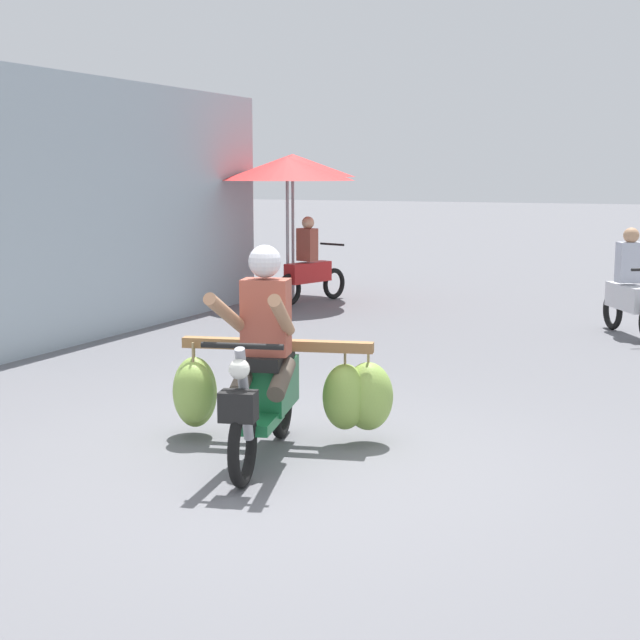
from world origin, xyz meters
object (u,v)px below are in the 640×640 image
motorbike_main_loaded (273,381)px  market_umbrella_near_shop (287,169)px  market_umbrella_further_along (293,166)px  motorbike_distant_ahead_right (629,292)px  motorbike_distant_far_ahead (309,268)px

motorbike_main_loaded → market_umbrella_near_shop: market_umbrella_near_shop is taller
market_umbrella_further_along → market_umbrella_near_shop: bearing=-69.5°
market_umbrella_near_shop → market_umbrella_further_along: size_ratio=0.98×
market_umbrella_near_shop → motorbike_distant_ahead_right: bearing=-8.8°
motorbike_main_loaded → motorbike_distant_ahead_right: size_ratio=1.25×
motorbike_main_loaded → motorbike_distant_ahead_right: 6.65m
motorbike_main_loaded → motorbike_distant_far_ahead: 8.12m
motorbike_distant_far_ahead → market_umbrella_further_along: bearing=134.9°
motorbike_main_loaded → market_umbrella_near_shop: (-3.44, 7.20, 1.63)m
motorbike_main_loaded → motorbike_distant_ahead_right: (1.88, 6.38, 0.04)m
motorbike_distant_far_ahead → market_umbrella_near_shop: (-0.25, -0.27, 1.58)m
motorbike_distant_ahead_right → market_umbrella_near_shop: bearing=171.2°
motorbike_main_loaded → motorbike_distant_far_ahead: bearing=113.1°
motorbike_distant_far_ahead → market_umbrella_further_along: size_ratio=0.66×
market_umbrella_further_along → motorbike_distant_ahead_right: bearing=-16.4°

